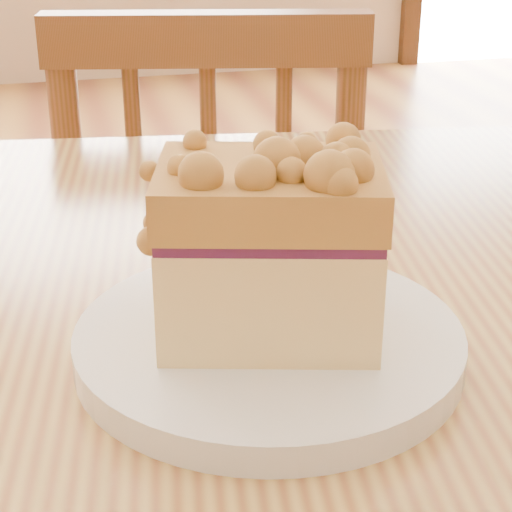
{
  "coord_description": "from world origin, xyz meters",
  "views": [
    {
      "loc": [
        -0.1,
        -0.39,
        1.01
      ],
      "look_at": [
        0.01,
        0.05,
        0.8
      ],
      "focal_mm": 62.0,
      "sensor_mm": 36.0,
      "label": 1
    }
  ],
  "objects_px": {
    "cafe_chair_main": "(215,304)",
    "cafe_table_main": "(411,429)",
    "cake_slice": "(270,239)",
    "plate": "(269,344)"
  },
  "relations": [
    {
      "from": "cafe_chair_main",
      "to": "cafe_table_main",
      "type": "bearing_deg",
      "value": 104.37
    },
    {
      "from": "cake_slice",
      "to": "cafe_chair_main",
      "type": "bearing_deg",
      "value": 96.56
    },
    {
      "from": "cafe_table_main",
      "to": "cake_slice",
      "type": "bearing_deg",
      "value": -144.28
    },
    {
      "from": "cafe_chair_main",
      "to": "plate",
      "type": "bearing_deg",
      "value": 93.69
    },
    {
      "from": "plate",
      "to": "cake_slice",
      "type": "relative_size",
      "value": 1.6
    },
    {
      "from": "cafe_table_main",
      "to": "plate",
      "type": "xyz_separation_m",
      "value": [
        -0.12,
        -0.06,
        0.12
      ]
    },
    {
      "from": "cafe_chair_main",
      "to": "cake_slice",
      "type": "relative_size",
      "value": 6.4
    },
    {
      "from": "cafe_chair_main",
      "to": "plate",
      "type": "xyz_separation_m",
      "value": [
        -0.1,
        -0.66,
        0.32
      ]
    },
    {
      "from": "cafe_table_main",
      "to": "cafe_chair_main",
      "type": "distance_m",
      "value": 0.63
    },
    {
      "from": "cake_slice",
      "to": "cafe_table_main",
      "type": "bearing_deg",
      "value": 42.23
    }
  ]
}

